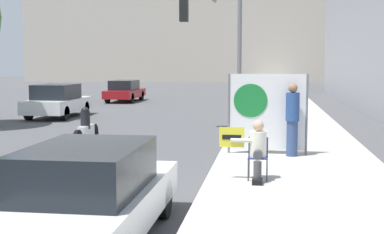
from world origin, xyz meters
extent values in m
plane|color=#4F4F51|center=(0.00, 0.00, 0.00)|extent=(160.00, 160.00, 0.00)
cube|color=#B7B2A8|center=(3.91, 15.00, 0.08)|extent=(3.96, 90.00, 0.16)
cylinder|color=#474C56|center=(2.80, 2.47, 0.38)|extent=(0.03, 0.03, 0.44)
cylinder|color=#474C56|center=(3.17, 2.47, 0.38)|extent=(0.03, 0.03, 0.44)
cylinder|color=#474C56|center=(2.80, 2.84, 0.38)|extent=(0.03, 0.03, 0.44)
cylinder|color=#474C56|center=(3.17, 2.84, 0.38)|extent=(0.03, 0.03, 0.44)
cube|color=navy|center=(2.98, 2.65, 0.61)|extent=(0.40, 0.40, 0.02)
cube|color=navy|center=(2.98, 2.84, 0.81)|extent=(0.40, 0.02, 0.38)
cylinder|color=#424247|center=(2.98, 2.49, 0.71)|extent=(0.18, 0.42, 0.18)
cylinder|color=#424247|center=(2.98, 2.28, 0.38)|extent=(0.16, 0.16, 0.44)
cube|color=black|center=(2.98, 2.22, 0.21)|extent=(0.20, 0.28, 0.10)
cylinder|color=silver|center=(2.98, 2.68, 0.88)|extent=(0.34, 0.34, 0.52)
sphere|color=tan|center=(2.98, 2.68, 1.25)|extent=(0.22, 0.22, 0.22)
cylinder|color=silver|center=(2.65, 2.60, 0.96)|extent=(0.45, 0.09, 0.09)
cube|color=yellow|center=(2.45, 2.60, 1.02)|extent=(0.51, 0.02, 0.40)
cube|color=black|center=(2.45, 2.59, 1.02)|extent=(0.38, 0.01, 0.10)
cylinder|color=#334775|center=(3.79, 5.49, 0.61)|extent=(0.28, 0.28, 0.90)
cylinder|color=navy|center=(3.79, 5.49, 1.41)|extent=(0.34, 0.34, 0.71)
sphere|color=#936B4C|center=(3.79, 5.49, 1.88)|extent=(0.24, 0.24, 0.24)
cylinder|color=black|center=(2.96, 7.62, 0.61)|extent=(0.28, 0.28, 0.90)
cylinder|color=#236642|center=(2.96, 7.62, 1.42)|extent=(0.34, 0.34, 0.71)
sphere|color=tan|center=(2.96, 7.62, 1.90)|extent=(0.24, 0.24, 0.24)
cylinder|color=slate|center=(2.17, 5.75, 1.19)|extent=(0.06, 0.06, 2.07)
cylinder|color=slate|center=(4.16, 5.75, 1.19)|extent=(0.06, 0.06, 2.07)
cube|color=white|center=(3.16, 5.75, 1.24)|extent=(1.99, 0.02, 1.97)
cylinder|color=#197A33|center=(2.73, 5.73, 1.54)|extent=(0.87, 0.01, 0.87)
cylinder|color=slate|center=(2.13, 11.62, 2.66)|extent=(0.16, 0.16, 4.99)
cube|color=black|center=(0.06, 11.69, 4.43)|extent=(0.31, 0.31, 0.84)
sphere|color=green|center=(0.06, 11.69, 4.15)|extent=(0.18, 0.18, 0.18)
cube|color=white|center=(0.73, -1.07, 0.53)|extent=(1.72, 4.28, 0.52)
cube|color=black|center=(0.73, -1.24, 1.10)|extent=(1.48, 2.23, 0.62)
cylinder|color=black|center=(-0.01, 0.26, 0.32)|extent=(0.22, 0.64, 0.64)
cylinder|color=black|center=(1.48, 0.26, 0.32)|extent=(0.22, 0.64, 0.64)
cube|color=white|center=(-6.36, 15.27, 0.56)|extent=(1.88, 4.22, 0.58)
cube|color=black|center=(-6.36, 15.10, 1.19)|extent=(1.61, 2.19, 0.67)
cylinder|color=black|center=(-7.19, 16.58, 0.32)|extent=(0.22, 0.64, 0.64)
cylinder|color=black|center=(-5.53, 16.58, 0.32)|extent=(0.22, 0.64, 0.64)
cylinder|color=black|center=(-7.19, 13.97, 0.32)|extent=(0.22, 0.64, 0.64)
cylinder|color=black|center=(-5.53, 13.97, 0.32)|extent=(0.22, 0.64, 0.64)
cube|color=maroon|center=(-5.89, 25.23, 0.52)|extent=(1.72, 4.35, 0.50)
cube|color=black|center=(-5.89, 25.05, 1.07)|extent=(1.48, 2.26, 0.60)
cylinder|color=black|center=(-6.64, 26.58, 0.32)|extent=(0.22, 0.64, 0.64)
cylinder|color=black|center=(-5.13, 26.58, 0.32)|extent=(0.22, 0.64, 0.64)
cylinder|color=black|center=(-6.64, 23.88, 0.32)|extent=(0.22, 0.64, 0.64)
cylinder|color=black|center=(-5.13, 23.88, 0.32)|extent=(0.22, 0.64, 0.64)
cube|color=white|center=(-2.21, 7.18, 0.48)|extent=(0.24, 0.88, 0.32)
cylinder|color=black|center=(-2.21, 7.13, 0.81)|extent=(0.28, 0.28, 0.53)
sphere|color=black|center=(-2.21, 7.13, 1.09)|extent=(0.24, 0.24, 0.24)
cylinder|color=black|center=(-2.21, 7.92, 0.30)|extent=(0.10, 0.60, 0.60)
cylinder|color=black|center=(-2.21, 6.45, 0.30)|extent=(0.10, 0.60, 0.60)
camera|label=1|loc=(3.14, -8.09, 2.53)|focal=50.00mm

